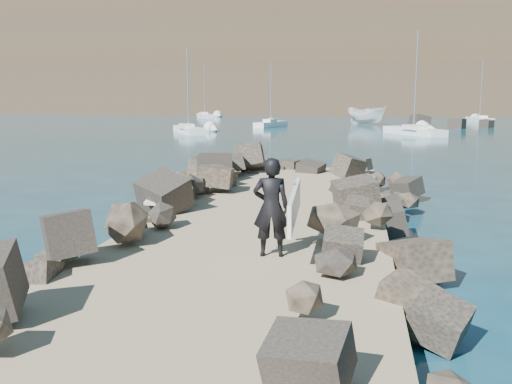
% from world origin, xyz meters
% --- Properties ---
extents(ground, '(800.00, 800.00, 0.00)m').
position_xyz_m(ground, '(0.00, 0.00, 0.00)').
color(ground, '#0F384C').
rests_on(ground, ground).
extents(jetty, '(6.00, 26.00, 0.60)m').
position_xyz_m(jetty, '(0.00, -2.00, 0.30)').
color(jetty, '#8C7759').
rests_on(jetty, ground).
extents(riprap_left, '(2.60, 22.00, 1.00)m').
position_xyz_m(riprap_left, '(-2.90, -1.50, 0.50)').
color(riprap_left, black).
rests_on(riprap_left, ground).
extents(riprap_right, '(2.60, 22.00, 1.00)m').
position_xyz_m(riprap_right, '(2.90, -1.50, 0.50)').
color(riprap_right, black).
rests_on(riprap_right, ground).
extents(headland, '(360.00, 140.00, 32.00)m').
position_xyz_m(headland, '(10.00, 160.00, 16.00)').
color(headland, '#2D4919').
rests_on(headland, ground).
extents(surfboard_resting, '(0.62, 2.33, 0.08)m').
position_xyz_m(surfboard_resting, '(-2.88, 1.19, 1.04)').
color(surfboard_resting, white).
rests_on(surfboard_resting, riprap_left).
extents(boat_imported, '(6.07, 5.71, 2.34)m').
position_xyz_m(boat_imported, '(3.41, 61.32, 1.17)').
color(boat_imported, white).
rests_on(boat_imported, ground).
extents(surfer_with_board, '(0.91, 2.40, 1.93)m').
position_xyz_m(surfer_with_board, '(0.73, -3.06, 1.57)').
color(surfer_with_board, black).
rests_on(surfer_with_board, jetty).
extents(sailboat_b, '(3.29, 6.37, 7.63)m').
position_xyz_m(sailboat_b, '(-7.77, 52.79, 0.35)').
color(sailboat_b, white).
rests_on(sailboat_b, ground).
extents(sailboat_c, '(5.44, 8.09, 9.77)m').
position_xyz_m(sailboat_c, '(7.54, 42.30, 0.35)').
color(sailboat_c, white).
rests_on(sailboat_c, ground).
extents(sailboat_a, '(4.87, 6.75, 8.39)m').
position_xyz_m(sailboat_a, '(-14.13, 40.55, 0.35)').
color(sailboat_a, white).
rests_on(sailboat_a, ground).
extents(sailboat_e, '(4.61, 7.57, 9.06)m').
position_xyz_m(sailboat_e, '(-22.79, 78.78, 0.35)').
color(sailboat_e, white).
rests_on(sailboat_e, ground).
extents(sailboat_d, '(2.59, 7.35, 8.66)m').
position_xyz_m(sailboat_d, '(18.92, 69.91, 0.35)').
color(sailboat_d, white).
rests_on(sailboat_d, ground).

